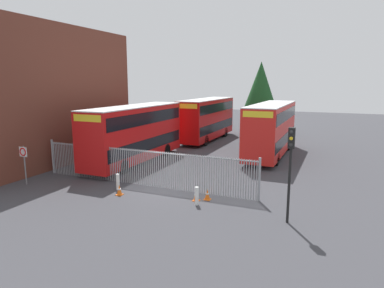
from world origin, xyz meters
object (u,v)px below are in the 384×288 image
bollard_near_left (118,182)px  traffic_cone_near_kerb (196,196)px  double_decker_bus_behind_fence_left (271,127)px  double_decker_bus_near_gate (135,132)px  double_decker_bus_behind_fence_right (207,118)px  traffic_cone_mid_forecourt (207,195)px  traffic_cone_by_gate (119,190)px  traffic_light_kerbside (290,158)px  bollard_center_front (197,196)px  speed_limit_sign_post (24,156)px

bollard_near_left → traffic_cone_near_kerb: bollard_near_left is taller
traffic_cone_near_kerb → double_decker_bus_behind_fence_left: bearing=83.5°
double_decker_bus_near_gate → double_decker_bus_behind_fence_right: size_ratio=1.00×
double_decker_bus_behind_fence_right → traffic_cone_near_kerb: size_ratio=18.32×
double_decker_bus_behind_fence_left → traffic_cone_mid_forecourt: double_decker_bus_behind_fence_left is taller
traffic_cone_near_kerb → double_decker_bus_near_gate: bearing=141.0°
bollard_near_left → traffic_cone_near_kerb: size_ratio=1.61×
double_decker_bus_behind_fence_left → bollard_near_left: double_decker_bus_behind_fence_left is taller
traffic_cone_mid_forecourt → traffic_cone_near_kerb: 0.62m
double_decker_bus_behind_fence_right → double_decker_bus_behind_fence_left: bearing=-34.5°
traffic_cone_by_gate → traffic_light_kerbside: bearing=-1.2°
traffic_light_kerbside → bollard_center_front: bearing=174.2°
double_decker_bus_behind_fence_right → traffic_cone_near_kerb: (6.38, -18.37, -2.13)m
bollard_near_left → speed_limit_sign_post: size_ratio=0.40×
double_decker_bus_behind_fence_right → speed_limit_sign_post: (-4.40, -19.79, -0.65)m
double_decker_bus_behind_fence_right → traffic_light_kerbside: bearing=-59.9°
bollard_center_front → double_decker_bus_behind_fence_right: bearing=109.3°
bollard_center_front → traffic_light_kerbside: 5.25m
double_decker_bus_near_gate → bollard_near_left: size_ratio=11.38×
traffic_light_kerbside → traffic_cone_by_gate: bearing=178.8°
double_decker_bus_near_gate → traffic_cone_mid_forecourt: 10.29m
speed_limit_sign_post → traffic_cone_near_kerb: bearing=7.5°
double_decker_bus_behind_fence_right → speed_limit_sign_post: double_decker_bus_behind_fence_right is taller
traffic_cone_mid_forecourt → speed_limit_sign_post: (-11.26, -1.81, 1.49)m
bollard_center_front → traffic_cone_near_kerb: (-0.26, 0.54, -0.19)m
double_decker_bus_near_gate → bollard_near_left: bearing=-66.3°
bollard_center_front → traffic_cone_near_kerb: 0.63m
double_decker_bus_near_gate → double_decker_bus_behind_fence_left: same height
traffic_cone_mid_forecourt → bollard_near_left: bearing=-175.2°
bollard_near_left → double_decker_bus_near_gate: bearing=113.7°
double_decker_bus_near_gate → traffic_cone_by_gate: bearing=-64.2°
double_decker_bus_behind_fence_right → traffic_cone_mid_forecourt: 19.36m
traffic_cone_by_gate → double_decker_bus_near_gate: bearing=115.8°
bollard_near_left → bollard_center_front: same height
speed_limit_sign_post → traffic_cone_mid_forecourt: bearing=9.1°
double_decker_bus_near_gate → double_decker_bus_behind_fence_right: 12.20m
double_decker_bus_near_gate → bollard_near_left: (2.77, -6.30, -1.95)m
traffic_cone_near_kerb → speed_limit_sign_post: 10.97m
traffic_cone_mid_forecourt → speed_limit_sign_post: speed_limit_sign_post is taller
bollard_near_left → speed_limit_sign_post: 6.14m
double_decker_bus_near_gate → traffic_cone_mid_forecourt: (8.19, -5.85, -2.13)m
double_decker_bus_behind_fence_left → speed_limit_sign_post: double_decker_bus_behind_fence_left is taller
traffic_cone_near_kerb → traffic_cone_mid_forecourt: bearing=38.9°
double_decker_bus_behind_fence_left → traffic_light_kerbside: 14.39m
bollard_near_left → speed_limit_sign_post: speed_limit_sign_post is taller
double_decker_bus_behind_fence_right → traffic_cone_by_gate: (2.08, -19.19, -2.13)m
double_decker_bus_behind_fence_left → double_decker_bus_behind_fence_right: bearing=145.5°
bollard_center_front → traffic_cone_mid_forecourt: 0.98m
double_decker_bus_behind_fence_right → traffic_cone_mid_forecourt: size_ratio=18.32×
traffic_cone_mid_forecourt → traffic_cone_by_gate: bearing=-165.7°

